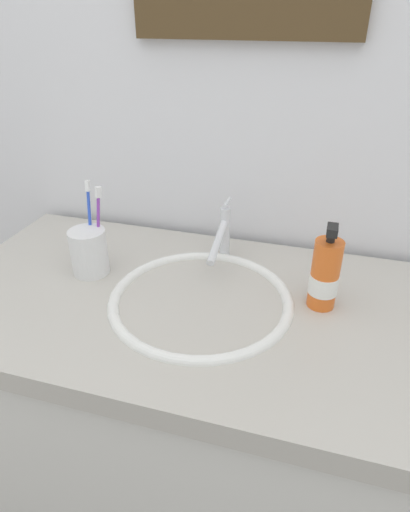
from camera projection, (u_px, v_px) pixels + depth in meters
name	position (u px, v px, depth m)	size (l,w,h in m)	color
tiled_wall_back	(243.00, 122.00, 1.03)	(2.35, 0.04, 2.40)	silver
vanity_counter	(205.00, 441.00, 1.12)	(1.15, 0.58, 0.91)	silver
sink_basin	(201.00, 316.00, 0.92)	(0.39, 0.39, 0.12)	white
faucet	(222.00, 234.00, 1.02)	(0.02, 0.17, 0.14)	silver
toothbrush_cup	(89.00, 252.00, 0.97)	(0.08, 0.08, 0.11)	white
toothbrush_blue	(90.00, 220.00, 0.97)	(0.02, 0.05, 0.20)	blue
toothbrush_purple	(98.00, 223.00, 0.96)	(0.02, 0.04, 0.19)	purple
soap_dispenser	(325.00, 275.00, 0.85)	(0.06, 0.06, 0.19)	orange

